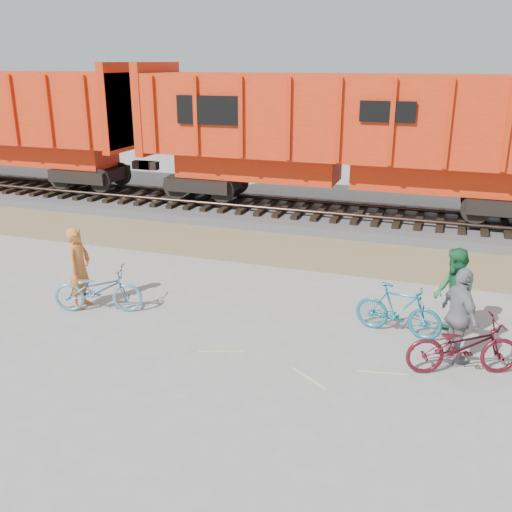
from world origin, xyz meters
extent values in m
plane|color=#9E9E99|center=(0.00, 0.00, 0.00)|extent=(120.00, 120.00, 0.00)
cube|color=#8E8058|center=(0.00, 5.50, 0.01)|extent=(120.00, 3.00, 0.02)
cube|color=slate|center=(0.00, 9.00, 0.15)|extent=(120.00, 4.00, 0.30)
cube|color=black|center=(-6.50, 9.00, 0.36)|extent=(0.22, 2.60, 0.12)
cube|color=black|center=(0.00, 9.00, 0.36)|extent=(0.22, 2.60, 0.12)
cylinder|color=#382821|center=(0.00, 8.28, 0.48)|extent=(120.00, 0.12, 0.12)
cylinder|color=#382821|center=(0.00, 9.72, 0.48)|extent=(120.00, 0.12, 0.12)
cube|color=red|center=(-8.70, 9.00, 3.64)|extent=(0.30, 3.06, 3.10)
cube|color=black|center=(-0.55, 9.00, 0.94)|extent=(11.20, 2.20, 0.80)
cube|color=red|center=(-0.55, 9.00, 1.79)|extent=(11.76, 1.65, 0.90)
cube|color=red|center=(-0.55, 9.00, 3.54)|extent=(14.00, 3.00, 2.60)
cube|color=red|center=(-7.40, 9.00, 3.64)|extent=(0.30, 3.06, 3.10)
cube|color=black|center=(-4.75, 7.42, 3.74)|extent=(2.20, 0.04, 0.90)
imported|color=#608DAF|center=(-4.24, 0.05, 0.51)|extent=(2.04, 1.25, 1.01)
imported|color=#19728A|center=(2.06, 1.05, 0.53)|extent=(1.81, 0.78, 1.05)
imported|color=#530F1A|center=(3.28, -0.13, 0.52)|extent=(2.10, 1.32, 1.04)
imported|color=#CD6F2E|center=(-4.74, 0.15, 0.92)|extent=(0.49, 0.70, 1.83)
imported|color=#1D6A39|center=(3.06, 1.25, 0.92)|extent=(0.93, 1.06, 1.84)
imported|color=gray|center=(3.18, 0.27, 0.90)|extent=(0.93, 1.13, 1.81)
camera|label=1|loc=(2.76, -9.69, 5.22)|focal=40.00mm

